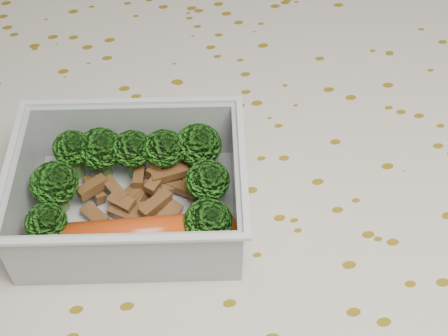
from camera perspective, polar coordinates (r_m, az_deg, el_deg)
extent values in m
cube|color=brown|center=(0.49, -1.00, -4.18)|extent=(1.40, 0.90, 0.04)
cube|color=beige|center=(0.47, -1.04, -2.52)|extent=(1.46, 0.96, 0.01)
cube|color=silver|center=(0.46, -8.22, -4.00)|extent=(0.17, 0.14, 0.00)
cube|color=silver|center=(0.48, -8.13, 3.39)|extent=(0.15, 0.03, 0.05)
cube|color=silver|center=(0.41, -9.16, -8.11)|extent=(0.15, 0.03, 0.05)
cube|color=silver|center=(0.44, 1.13, -1.71)|extent=(0.02, 0.11, 0.05)
cube|color=silver|center=(0.46, -17.92, -2.04)|extent=(0.02, 0.11, 0.05)
cube|color=silver|center=(0.46, -8.45, 6.03)|extent=(0.16, 0.03, 0.00)
cube|color=silver|center=(0.38, -9.69, -6.49)|extent=(0.16, 0.03, 0.00)
cube|color=silver|center=(0.42, 1.74, 0.59)|extent=(0.03, 0.12, 0.00)
cube|color=silver|center=(0.44, -19.23, 0.12)|extent=(0.03, 0.12, 0.00)
cylinder|color=#608C3F|center=(0.48, -13.30, 0.21)|extent=(0.01, 0.01, 0.02)
ellipsoid|color=#287F17|center=(0.47, -13.73, 1.80)|extent=(0.03, 0.03, 0.02)
cylinder|color=#608C3F|center=(0.48, -10.91, 0.12)|extent=(0.01, 0.01, 0.02)
ellipsoid|color=#287F17|center=(0.46, -11.27, 1.74)|extent=(0.03, 0.03, 0.03)
cylinder|color=#608C3F|center=(0.47, -8.14, 0.13)|extent=(0.01, 0.01, 0.02)
ellipsoid|color=#287F17|center=(0.46, -8.41, 1.75)|extent=(0.03, 0.03, 0.03)
cylinder|color=#608C3F|center=(0.47, -5.35, 0.17)|extent=(0.01, 0.01, 0.02)
ellipsoid|color=#287F17|center=(0.46, -5.53, 1.80)|extent=(0.03, 0.03, 0.03)
cylinder|color=#608C3F|center=(0.47, -2.29, 0.48)|extent=(0.01, 0.01, 0.02)
ellipsoid|color=#287F17|center=(0.46, -2.36, 2.12)|extent=(0.03, 0.03, 0.03)
cylinder|color=#608C3F|center=(0.47, -14.76, -2.94)|extent=(0.01, 0.01, 0.02)
ellipsoid|color=#287F17|center=(0.45, -15.25, -1.37)|extent=(0.03, 0.03, 0.03)
cylinder|color=#608C3F|center=(0.45, -1.46, -2.76)|extent=(0.01, 0.01, 0.02)
ellipsoid|color=#287F17|center=(0.43, -1.51, -1.15)|extent=(0.03, 0.03, 0.03)
cylinder|color=#608C3F|center=(0.44, -15.42, -6.31)|extent=(0.01, 0.01, 0.02)
ellipsoid|color=#287F17|center=(0.43, -15.96, -4.80)|extent=(0.03, 0.03, 0.02)
cylinder|color=#608C3F|center=(0.43, -1.40, -6.48)|extent=(0.01, 0.01, 0.02)
ellipsoid|color=#287F17|center=(0.41, -1.45, -4.92)|extent=(0.03, 0.03, 0.03)
cube|color=brown|center=(0.46, -8.26, -3.00)|extent=(0.03, 0.02, 0.01)
cube|color=brown|center=(0.46, -5.57, -1.98)|extent=(0.02, 0.02, 0.01)
cube|color=brown|center=(0.45, -5.51, -4.46)|extent=(0.02, 0.01, 0.01)
cube|color=brown|center=(0.45, -5.51, -4.53)|extent=(0.02, 0.03, 0.01)
cube|color=brown|center=(0.46, -8.76, -2.67)|extent=(0.03, 0.03, 0.01)
cube|color=brown|center=(0.47, -4.49, -0.31)|extent=(0.03, 0.01, 0.01)
cube|color=brown|center=(0.46, -4.00, -1.78)|extent=(0.03, 0.02, 0.01)
cube|color=brown|center=(0.46, -11.96, -1.75)|extent=(0.02, 0.02, 0.01)
cube|color=brown|center=(0.46, -9.89, -1.93)|extent=(0.02, 0.03, 0.01)
cube|color=brown|center=(0.44, -6.29, -3.27)|extent=(0.03, 0.02, 0.01)
cube|color=brown|center=(0.45, -6.32, -3.63)|extent=(0.02, 0.01, 0.01)
cube|color=brown|center=(0.45, -5.13, -4.36)|extent=(0.02, 0.02, 0.01)
cube|color=brown|center=(0.45, -8.07, -4.23)|extent=(0.01, 0.02, 0.01)
cube|color=brown|center=(0.47, -5.43, -1.18)|extent=(0.01, 0.02, 0.01)
cube|color=brown|center=(0.46, -4.99, -0.44)|extent=(0.03, 0.01, 0.01)
cube|color=brown|center=(0.46, -6.17, -1.08)|extent=(0.02, 0.02, 0.01)
cube|color=brown|center=(0.46, -11.71, -4.32)|extent=(0.02, 0.02, 0.01)
cube|color=brown|center=(0.45, -8.81, -4.24)|extent=(0.03, 0.02, 0.01)
cube|color=brown|center=(0.47, -3.50, -0.24)|extent=(0.01, 0.03, 0.01)
cube|color=brown|center=(0.46, -5.85, 0.23)|extent=(0.02, 0.02, 0.01)
cube|color=brown|center=(0.47, -11.78, -1.95)|extent=(0.02, 0.03, 0.01)
cube|color=brown|center=(0.46, -7.76, -0.71)|extent=(0.01, 0.02, 0.01)
cube|color=brown|center=(0.45, -9.34, -3.01)|extent=(0.02, 0.02, 0.01)
cube|color=brown|center=(0.46, -7.52, -2.37)|extent=(0.02, 0.02, 0.01)
cube|color=brown|center=(0.46, -5.81, 1.10)|extent=(0.02, 0.02, 0.01)
cylinder|color=#BD3C10|center=(0.42, -8.34, -6.05)|extent=(0.12, 0.04, 0.02)
sphere|color=#BD3C10|center=(0.42, -0.30, -5.51)|extent=(0.02, 0.02, 0.02)
sphere|color=#BD3C10|center=(0.43, -16.19, -6.48)|extent=(0.02, 0.02, 0.02)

